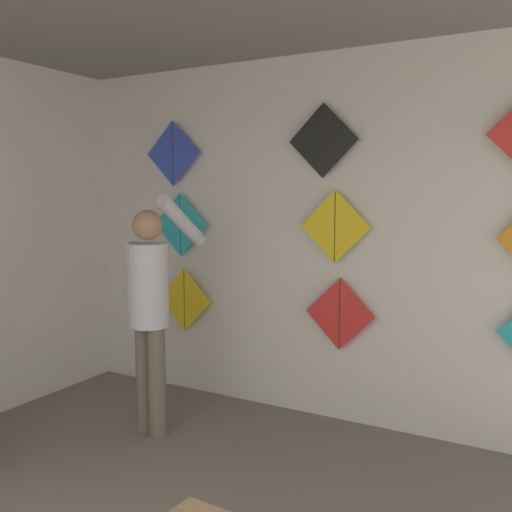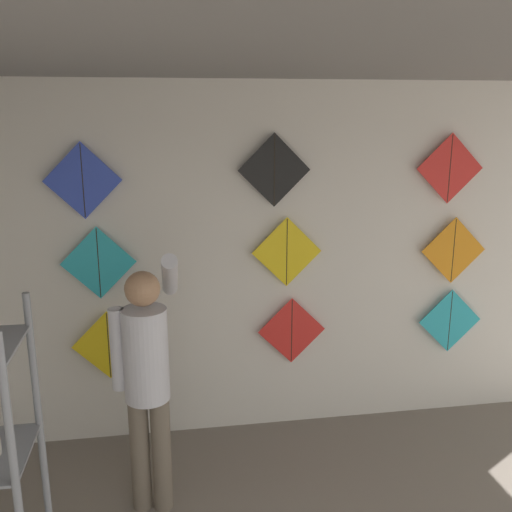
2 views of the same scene
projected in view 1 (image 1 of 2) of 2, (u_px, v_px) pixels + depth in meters
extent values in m
cube|color=silver|center=(344.00, 240.00, 4.31)|extent=(5.64, 0.06, 2.80)
cylinder|color=#726656|center=(145.00, 378.00, 4.20)|extent=(0.13, 0.13, 0.80)
cylinder|color=#726656|center=(157.00, 382.00, 4.11)|extent=(0.13, 0.13, 0.80)
cylinder|color=silver|center=(149.00, 285.00, 4.07)|extent=(0.28, 0.28, 0.60)
sphere|color=tan|center=(147.00, 225.00, 4.02)|extent=(0.22, 0.22, 0.22)
cylinder|color=silver|center=(134.00, 278.00, 4.18)|extent=(0.10, 0.10, 0.53)
cylinder|color=silver|center=(182.00, 221.00, 4.10)|extent=(0.10, 0.49, 0.39)
cube|color=yellow|center=(184.00, 300.00, 5.00)|extent=(0.55, 0.01, 0.55)
cylinder|color=black|center=(184.00, 300.00, 4.99)|extent=(0.01, 0.01, 0.53)
cube|color=red|center=(340.00, 314.00, 4.29)|extent=(0.55, 0.01, 0.55)
cylinder|color=black|center=(340.00, 314.00, 4.29)|extent=(0.01, 0.01, 0.53)
cube|color=#28B2C6|center=(180.00, 225.00, 4.94)|extent=(0.55, 0.01, 0.55)
cylinder|color=black|center=(180.00, 225.00, 4.93)|extent=(0.01, 0.01, 0.53)
cube|color=yellow|center=(335.00, 227.00, 4.24)|extent=(0.55, 0.01, 0.55)
cylinder|color=black|center=(335.00, 227.00, 4.24)|extent=(0.01, 0.01, 0.53)
cube|color=blue|center=(173.00, 154.00, 4.90)|extent=(0.55, 0.01, 0.55)
cylinder|color=black|center=(173.00, 154.00, 4.90)|extent=(0.01, 0.01, 0.53)
cube|color=black|center=(323.00, 141.00, 4.22)|extent=(0.55, 0.01, 0.55)
cylinder|color=black|center=(323.00, 141.00, 4.22)|extent=(0.01, 0.01, 0.53)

